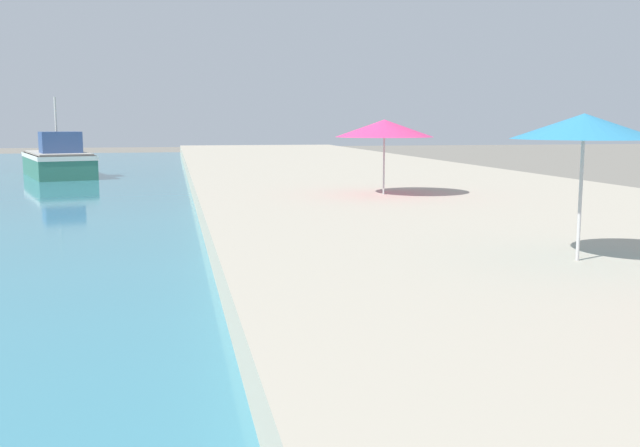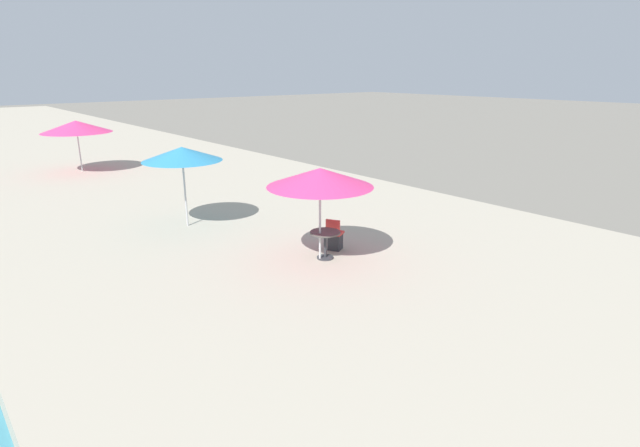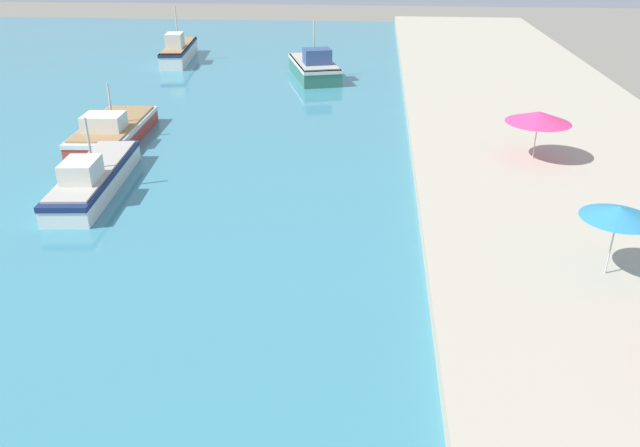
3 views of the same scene
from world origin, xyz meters
TOP-DOWN VIEW (x-y plane):
  - quay_promenade at (8.00, 37.00)m, footprint 16.00×90.00m
  - cafe_umbrella_pink at (7.43, 11.15)m, footprint 2.71×2.71m
  - cafe_umbrella_white at (6.10, 16.20)m, footprint 2.46×2.46m
  - cafe_umbrella_striped at (6.11, 27.93)m, footprint 3.26×3.26m
  - cafe_table at (7.61, 11.15)m, footprint 0.80×0.80m
  - cafe_chair_left at (8.25, 11.49)m, footprint 0.57×0.55m

SIDE VIEW (x-z plane):
  - quay_promenade at x=8.00m, z-range 0.00..0.75m
  - cafe_chair_left at x=8.25m, z-range 0.62..1.53m
  - cafe_table at x=7.61m, z-range 0.91..1.65m
  - cafe_umbrella_striped at x=6.11m, z-range 1.70..4.18m
  - cafe_umbrella_pink at x=7.43m, z-range 1.73..4.18m
  - cafe_umbrella_white at x=6.10m, z-range 1.79..4.32m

